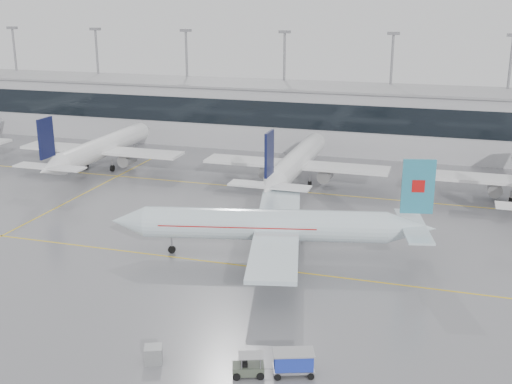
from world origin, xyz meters
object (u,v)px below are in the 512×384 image
(air_canada_jet, at_px, (275,225))
(baggage_tug, at_px, (248,368))
(gse_unit, at_px, (153,355))
(baggage_cart, at_px, (293,361))

(air_canada_jet, height_order, baggage_tug, air_canada_jet)
(baggage_tug, xyz_separation_m, gse_unit, (-8.02, -0.48, 0.08))
(baggage_cart, bearing_deg, air_canada_jet, 89.18)
(air_canada_jet, distance_m, gse_unit, 25.37)
(air_canada_jet, bearing_deg, baggage_tug, 87.69)
(air_canada_jet, height_order, gse_unit, air_canada_jet)
(baggage_tug, distance_m, gse_unit, 8.03)
(baggage_cart, bearing_deg, gse_unit, 168.78)
(baggage_cart, relative_size, gse_unit, 2.54)
(air_canada_jet, height_order, baggage_cart, air_canada_jet)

